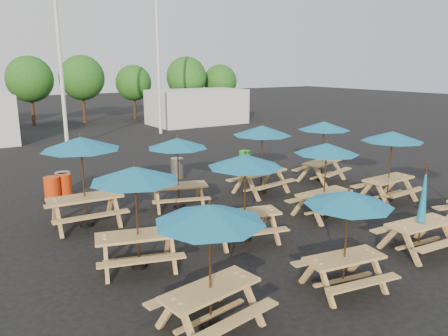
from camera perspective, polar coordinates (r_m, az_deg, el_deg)
ground at (r=13.51m, az=3.51°, el=-5.77°), size 120.00×120.00×0.00m
picnic_unit_0 at (r=7.15m, az=-1.86°, el=-7.06°), size 2.12×2.12×2.24m
picnic_unit_1 at (r=9.51m, az=-11.52°, el=-1.63°), size 2.42×2.42×2.34m
picnic_unit_2 at (r=12.42m, az=-18.16°, el=2.33°), size 2.26×2.26×2.56m
picnic_unit_3 at (r=8.79m, az=15.91°, el=-4.64°), size 1.99×1.99×2.08m
picnic_unit_4 at (r=10.83m, az=2.79°, el=0.19°), size 2.30×2.30×2.28m
picnic_unit_5 at (r=13.51m, az=-6.09°, el=2.65°), size 2.39×2.39×2.25m
picnic_unit_6 at (r=11.46m, az=24.39°, el=-5.68°), size 1.87×1.67×2.23m
picnic_unit_7 at (r=12.97m, az=13.22°, el=1.88°), size 1.92×1.92×2.24m
picnic_unit_8 at (r=15.03m, az=4.99°, el=4.32°), size 2.28×2.28×2.42m
picnic_unit_10 at (r=15.11m, az=21.10°, el=3.31°), size 2.01×2.01×2.36m
picnic_unit_11 at (r=17.09m, az=12.91°, el=4.90°), size 2.39×2.39×2.35m
waste_bin_0 at (r=15.57m, az=-21.53°, el=-2.56°), size 0.50×0.50×0.81m
waste_bin_1 at (r=16.14m, az=-20.29°, el=-1.91°), size 0.50×0.50×0.81m
waste_bin_2 at (r=15.83m, az=-20.18°, el=-2.19°), size 0.50×0.50×0.81m
waste_bin_3 at (r=17.48m, az=-6.13°, el=-0.02°), size 0.50×0.50×0.81m
waste_bin_4 at (r=18.91m, az=2.73°, el=1.06°), size 0.50×0.50×0.81m
mast_0 at (r=24.91m, az=-20.87°, el=16.13°), size 0.20×0.20×12.00m
mast_1 at (r=28.94m, az=-8.67°, el=16.31°), size 0.20×0.20×12.00m
event_tent_1 at (r=33.77m, az=-3.55°, el=7.99°), size 7.00×4.00×2.60m
tree_3 at (r=35.43m, az=-24.05°, el=10.55°), size 3.36×3.36×5.09m
tree_4 at (r=35.78m, az=-18.07°, el=11.14°), size 3.41×3.41×5.17m
tree_5 at (r=37.57m, az=-11.73°, el=10.84°), size 2.94×2.94×4.45m
tree_6 at (r=37.65m, az=-4.94°, el=11.76°), size 3.38×3.38×5.13m
tree_7 at (r=39.41m, az=-0.52°, el=11.24°), size 2.95×2.95×4.48m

